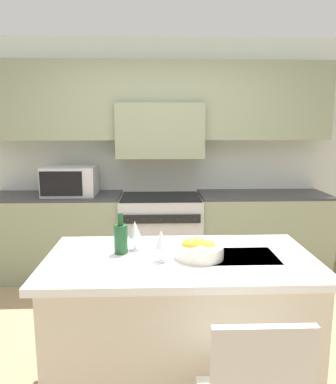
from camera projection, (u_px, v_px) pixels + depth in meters
ground_plane at (165, 369)px, 2.67m from camera, size 10.00×10.00×0.00m
back_cabinetry at (160, 135)px, 4.34m from camera, size 10.00×0.46×2.70m
back_counter at (161, 235)px, 4.30m from camera, size 3.80×0.62×0.95m
range_stove at (161, 236)px, 4.28m from camera, size 0.90×0.70×0.93m
microwave at (70, 181)px, 4.15m from camera, size 0.57×0.45×0.32m
kitchen_island at (180, 326)px, 2.35m from camera, size 1.63×0.87×0.93m
wine_bottle at (121, 238)px, 2.31m from camera, size 0.09×0.09×0.26m
wine_glass_near at (161, 240)px, 2.17m from camera, size 0.08×0.08×0.19m
wine_glass_far at (135, 230)px, 2.37m from camera, size 0.08×0.08×0.19m
fruit_bowl at (199, 250)px, 2.25m from camera, size 0.29×0.29×0.12m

